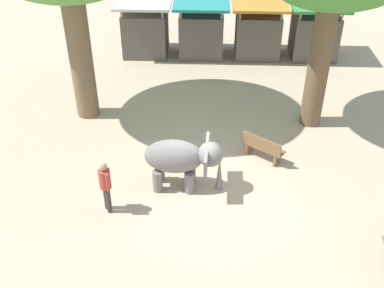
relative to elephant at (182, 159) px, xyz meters
name	(u,v)px	position (x,y,z in m)	size (l,w,h in m)	color
ground_plane	(207,183)	(0.72, 0.17, -1.03)	(60.00, 60.00, 0.00)	#BAA88C
elephant	(182,159)	(0.00, 0.00, 0.00)	(2.31, 1.56, 1.61)	slate
person_handler	(105,184)	(-2.02, -1.12, -0.08)	(0.32, 0.44, 1.62)	#3F3833
wooden_bench	(263,147)	(2.48, 1.48, -0.56)	(1.37, 1.14, 0.88)	brown
market_stall_white	(145,30)	(-2.29, 9.87, 0.11)	(2.50, 2.50, 2.52)	#59514C
market_stall_teal	(201,31)	(0.31, 9.87, 0.11)	(2.50, 2.50, 2.52)	#59514C
market_stall_orange	(258,32)	(2.91, 9.87, 0.11)	(2.50, 2.50, 2.52)	#59514C
market_stall_green	(314,33)	(5.51, 9.87, 0.11)	(2.50, 2.50, 2.52)	#59514C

